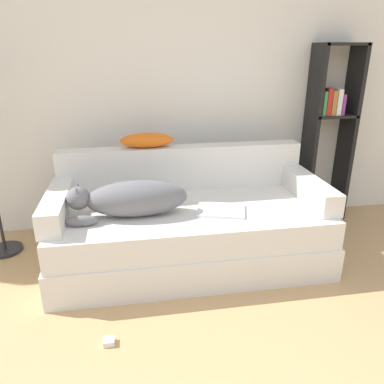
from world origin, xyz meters
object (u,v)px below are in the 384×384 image
(couch, at_px, (190,234))
(power_adapter, at_px, (109,341))
(dog, at_px, (131,199))
(throw_pillow, at_px, (147,140))
(laptop, at_px, (221,210))
(bookshelf, at_px, (330,124))

(couch, xyz_separation_m, power_adapter, (-0.59, -0.80, -0.21))
(couch, height_order, dog, dog)
(throw_pillow, xyz_separation_m, power_adapter, (-0.31, -1.21, -0.85))
(dog, bearing_deg, throw_pillow, 73.82)
(couch, bearing_deg, laptop, -31.57)
(couch, distance_m, bookshelf, 1.66)
(laptop, height_order, bookshelf, bookshelf)
(throw_pillow, bearing_deg, dog, -106.18)
(laptop, bearing_deg, throw_pillow, 147.72)
(couch, relative_size, power_adapter, 32.50)
(laptop, distance_m, power_adapter, 1.13)
(dog, height_order, power_adapter, dog)
(laptop, distance_m, throw_pillow, 0.83)
(couch, xyz_separation_m, throw_pillow, (-0.27, 0.42, 0.64))
(couch, bearing_deg, bookshelf, 24.00)
(bookshelf, relative_size, power_adapter, 25.80)
(power_adapter, bearing_deg, dog, 76.68)
(dog, height_order, laptop, dog)
(bookshelf, bearing_deg, couch, -156.00)
(laptop, bearing_deg, dog, -166.98)
(dog, height_order, bookshelf, bookshelf)
(couch, height_order, laptop, laptop)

